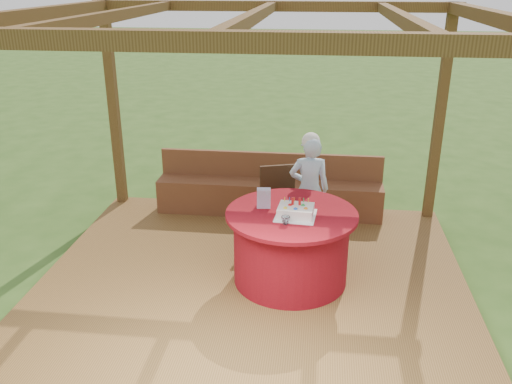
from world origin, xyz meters
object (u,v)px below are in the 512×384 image
bench (269,194)px  chair (280,199)px  gift_bag (264,198)px  table (291,246)px  drinking_glass (286,220)px  elderly_woman (309,187)px  birthday_cake (296,211)px

bench → chair: 0.76m
gift_bag → table: bearing=-25.5°
bench → chair: size_ratio=3.39×
table → drinking_glass: size_ratio=15.68×
drinking_glass → gift_bag: bearing=123.5°
table → chair: (-0.20, 1.02, 0.10)m
elderly_woman → gift_bag: bearing=-117.3°
chair → birthday_cake: size_ratio=2.08×
chair → elderly_woman: elderly_woman is taller
bench → gift_bag: 1.73m
elderly_woman → drinking_glass: size_ratio=15.72×
chair → gift_bag: bearing=-96.0°
bench → table: bearing=-77.1°
table → gift_bag: bearing=160.9°
bench → elderly_woman: 1.02m
bench → birthday_cake: birthday_cake is taller
elderly_woman → birthday_cake: 1.06m
elderly_woman → drinking_glass: bearing=-98.8°
bench → elderly_woman: bearing=-54.1°
table → elderly_woman: 1.02m
table → gift_bag: size_ratio=6.69×
bench → gift_bag: bearing=-86.5°
table → elderly_woman: size_ratio=1.00×
gift_bag → drinking_glass: (0.25, -0.38, -0.06)m
bench → drinking_glass: drinking_glass is taller
birthday_cake → gift_bag: size_ratio=2.11×
bench → table: 1.77m
table → birthday_cake: 0.45m
table → birthday_cake: birthday_cake is taller
bench → table: bench is taller
chair → drinking_glass: size_ratio=10.30×
bench → gift_bag: size_ratio=14.90×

